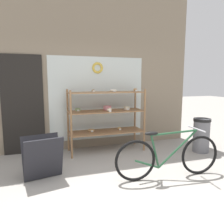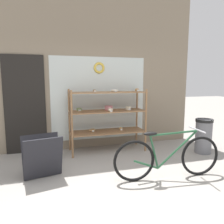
{
  "view_description": "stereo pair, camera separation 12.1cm",
  "coord_description": "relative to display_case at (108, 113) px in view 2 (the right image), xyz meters",
  "views": [
    {
      "loc": [
        -1.07,
        -2.56,
        1.58
      ],
      "look_at": [
        0.15,
        1.14,
        1.01
      ],
      "focal_mm": 35.0,
      "sensor_mm": 36.0,
      "label": 1
    },
    {
      "loc": [
        -0.95,
        -2.59,
        1.58
      ],
      "look_at": [
        0.15,
        1.14,
        1.01
      ],
      "focal_mm": 35.0,
      "sensor_mm": 36.0,
      "label": 2
    }
  ],
  "objects": [
    {
      "name": "trash_bin",
      "position": [
        1.95,
        -0.74,
        -0.46
      ],
      "size": [
        0.37,
        0.37,
        0.75
      ],
      "color": "slate",
      "rests_on": "ground_plane"
    },
    {
      "name": "display_case",
      "position": [
        0.0,
        0.0,
        0.0
      ],
      "size": [
        1.66,
        0.56,
        1.39
      ],
      "color": "#8E6642",
      "rests_on": "ground_plane"
    },
    {
      "name": "storefront_facade",
      "position": [
        -0.34,
        0.41,
        0.93
      ],
      "size": [
        5.07,
        0.13,
        3.69
      ],
      "color": "gray",
      "rests_on": "ground_plane"
    },
    {
      "name": "ground_plane",
      "position": [
        -0.31,
        -2.0,
        -0.86
      ],
      "size": [
        30.0,
        30.0,
        0.0
      ],
      "primitive_type": "plane",
      "color": "gray"
    },
    {
      "name": "bicycle",
      "position": [
        0.54,
        -1.64,
        -0.51
      ],
      "size": [
        1.8,
        0.46,
        0.8
      ],
      "rotation": [
        0.0,
        0.0,
        -0.08
      ],
      "color": "black",
      "rests_on": "ground_plane"
    },
    {
      "name": "sandwich_board",
      "position": [
        -1.38,
        -1.05,
        -0.51
      ],
      "size": [
        0.66,
        0.49,
        0.69
      ],
      "rotation": [
        0.0,
        0.0,
        0.21
      ],
      "color": "#232328",
      "rests_on": "ground_plane"
    }
  ]
}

